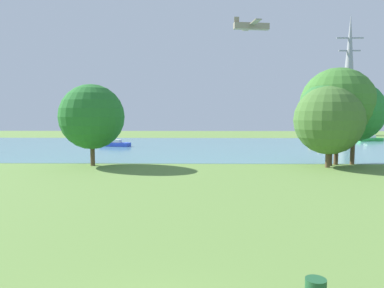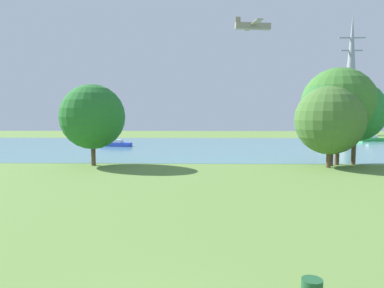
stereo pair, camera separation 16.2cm
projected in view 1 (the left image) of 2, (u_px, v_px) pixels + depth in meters
The scene contains 12 objects.
ground_plane at pixel (183, 177), 29.55m from camera, with size 160.00×160.00×0.00m, color olive.
water_surface at pixel (191, 146), 57.44m from camera, with size 140.00×40.00×0.02m, color teal.
sailboat_yellow at pixel (324, 143), 59.17m from camera, with size 4.83×1.59×7.61m.
sailboat_green at pixel (370, 139), 68.51m from camera, with size 4.99×2.32×8.01m.
sailboat_blue at pixel (115, 143), 57.46m from camera, with size 5.02×2.62×7.36m.
tree_east_far at pixel (92, 117), 35.82m from camera, with size 6.45×6.45×8.12m.
tree_west_far at pixel (329, 120), 34.59m from camera, with size 6.61×6.61×7.88m.
tree_west_near at pixel (331, 111), 35.64m from camera, with size 6.34×6.34×8.63m.
tree_mid_shore at pixel (338, 105), 36.38m from camera, with size 7.46×7.46×9.81m.
tree_east_near at pixel (354, 112), 36.52m from camera, with size 6.07×6.07×8.45m.
electricity_pylon at pixel (349, 75), 87.48m from camera, with size 6.40×4.40×29.23m.
light_aircraft at pixel (251, 26), 64.32m from camera, with size 6.49×8.47×2.10m.
Camera 1 is at (1.22, -7.20, 5.18)m, focal length 33.78 mm.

